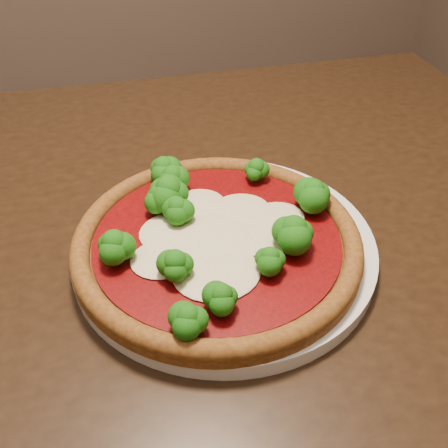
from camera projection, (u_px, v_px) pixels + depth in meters
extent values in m
cube|color=black|center=(183.00, 235.00, 0.62)|extent=(1.17, 0.93, 0.04)
cylinder|color=black|center=(367.00, 218.00, 1.24)|extent=(0.06, 0.06, 0.71)
cylinder|color=silver|center=(224.00, 245.00, 0.56)|extent=(0.34, 0.34, 0.02)
cylinder|color=brown|center=(217.00, 244.00, 0.54)|extent=(0.31, 0.31, 0.01)
torus|color=brown|center=(217.00, 239.00, 0.54)|extent=(0.31, 0.31, 0.02)
cylinder|color=#700506|center=(217.00, 238.00, 0.54)|extent=(0.27, 0.27, 0.00)
ellipsoid|color=beige|center=(278.00, 217.00, 0.56)|extent=(0.06, 0.06, 0.00)
ellipsoid|color=beige|center=(216.00, 272.00, 0.49)|extent=(0.09, 0.08, 0.01)
ellipsoid|color=beige|center=(175.00, 232.00, 0.54)|extent=(0.08, 0.07, 0.01)
ellipsoid|color=beige|center=(172.00, 201.00, 0.58)|extent=(0.05, 0.05, 0.00)
ellipsoid|color=beige|center=(163.00, 259.00, 0.51)|extent=(0.07, 0.06, 0.01)
ellipsoid|color=beige|center=(241.00, 210.00, 0.57)|extent=(0.07, 0.06, 0.01)
ellipsoid|color=beige|center=(264.00, 240.00, 0.53)|extent=(0.06, 0.05, 0.00)
ellipsoid|color=beige|center=(211.00, 239.00, 0.53)|extent=(0.10, 0.09, 0.01)
ellipsoid|color=beige|center=(198.00, 203.00, 0.58)|extent=(0.06, 0.06, 0.01)
ellipsoid|color=beige|center=(276.00, 216.00, 0.56)|extent=(0.06, 0.05, 0.00)
ellipsoid|color=#238615|center=(188.00, 318.00, 0.42)|extent=(0.04, 0.04, 0.03)
ellipsoid|color=#238615|center=(313.00, 192.00, 0.56)|extent=(0.05, 0.05, 0.04)
ellipsoid|color=#238615|center=(168.00, 191.00, 0.56)|extent=(0.05, 0.05, 0.04)
ellipsoid|color=#238615|center=(114.00, 244.00, 0.49)|extent=(0.04, 0.04, 0.04)
ellipsoid|color=#238615|center=(294.00, 231.00, 0.51)|extent=(0.05, 0.05, 0.04)
ellipsoid|color=#238615|center=(256.00, 168.00, 0.61)|extent=(0.04, 0.04, 0.03)
ellipsoid|color=#238615|center=(175.00, 263.00, 0.47)|extent=(0.04, 0.04, 0.03)
ellipsoid|color=#238615|center=(270.00, 258.00, 0.48)|extent=(0.03, 0.03, 0.03)
ellipsoid|color=#238615|center=(221.00, 296.00, 0.44)|extent=(0.04, 0.04, 0.03)
ellipsoid|color=#238615|center=(159.00, 197.00, 0.56)|extent=(0.04, 0.04, 0.03)
ellipsoid|color=#238615|center=(172.00, 177.00, 0.58)|extent=(0.04, 0.04, 0.04)
ellipsoid|color=#238615|center=(177.00, 208.00, 0.54)|extent=(0.04, 0.04, 0.03)
ellipsoid|color=#238615|center=(164.00, 168.00, 0.60)|extent=(0.04, 0.04, 0.04)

